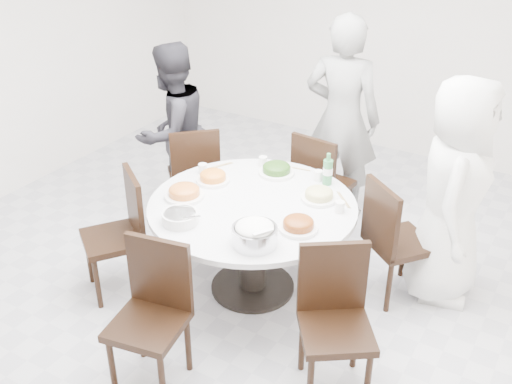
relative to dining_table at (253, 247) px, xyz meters
The scene contains 22 objects.
floor 0.40m from the dining_table, 27.57° to the left, with size 6.00×6.00×0.01m, color silver.
wall_back 3.24m from the dining_table, 87.64° to the left, with size 6.00×0.01×2.80m, color white.
dining_table is the anchor object (origin of this frame).
chair_ne 1.08m from the dining_table, 28.04° to the left, with size 0.42×0.42×0.95m, color black.
chair_n 1.06m from the dining_table, 85.38° to the left, with size 0.42×0.42×0.95m, color black.
chair_nw 1.16m from the dining_table, 148.07° to the left, with size 0.42×0.42×0.95m, color black.
chair_sw 1.04m from the dining_table, 148.76° to the right, with size 0.42×0.42×0.95m, color black.
chair_s 1.14m from the dining_table, 92.36° to the right, with size 0.42×0.42×0.95m, color black.
chair_se 1.13m from the dining_table, 32.72° to the right, with size 0.42×0.42×0.95m, color black.
diner_right 1.49m from the dining_table, 30.20° to the left, with size 0.83×0.54×1.70m, color white.
diner_middle 1.53m from the dining_table, 87.82° to the left, with size 0.67×0.44×1.85m, color black.
diner_left 1.46m from the dining_table, 151.84° to the left, with size 0.78×0.60×1.60m, color black.
dish_greens 0.65m from the dining_table, 99.18° to the left, with size 0.28×0.28×0.07m, color white.
dish_pale 0.63m from the dining_table, 37.16° to the left, with size 0.26×0.26×0.07m, color white.
dish_orange 0.61m from the dining_table, 162.99° to the left, with size 0.26×0.26×0.07m, color white.
dish_redbrown 0.62m from the dining_table, 18.38° to the right, with size 0.26×0.26×0.07m, color white.
dish_tofu 0.65m from the dining_table, 159.54° to the right, with size 0.29×0.29×0.08m, color white.
rice_bowl 0.69m from the dining_table, 57.27° to the right, with size 0.29×0.29×0.12m, color silver.
soup_bowl 0.69m from the dining_table, 120.99° to the right, with size 0.25×0.25×0.08m, color white.
beverage_bottle 0.81m from the dining_table, 59.10° to the left, with size 0.07×0.07×0.25m, color #307841.
tea_cups 0.74m from the dining_table, 91.44° to the left, with size 0.07×0.07×0.08m, color white.
chopsticks 0.79m from the dining_table, 89.98° to the left, with size 0.24×0.04×0.01m, color tan, non-canonical shape.
Camera 1 is at (1.81, -3.24, 2.86)m, focal length 42.00 mm.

